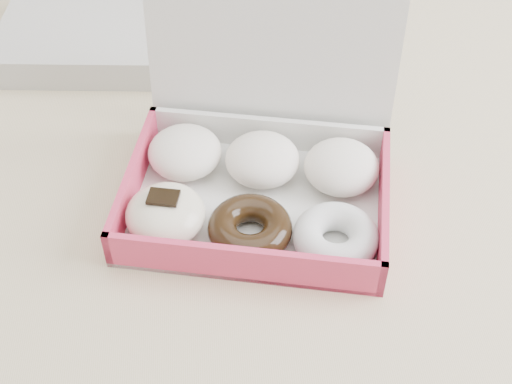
{
  "coord_description": "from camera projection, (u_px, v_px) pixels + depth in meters",
  "views": [
    {
      "loc": [
        -0.05,
        -0.6,
        1.32
      ],
      "look_at": [
        -0.01,
        -0.09,
        0.79
      ],
      "focal_mm": 50.0,
      "sensor_mm": 36.0,
      "label": 1
    }
  ],
  "objects": [
    {
      "name": "table",
      "position": [
        261.0,
        211.0,
        0.88
      ],
      "size": [
        1.2,
        0.8,
        0.75
      ],
      "color": "tan",
      "rests_on": "ground"
    },
    {
      "name": "donut_box",
      "position": [
        256.0,
        176.0,
        0.77
      ],
      "size": [
        0.32,
        0.29,
        0.2
      ],
      "rotation": [
        0.0,
        0.0,
        -0.22
      ],
      "color": "white",
      "rests_on": "table"
    },
    {
      "name": "newspapers",
      "position": [
        97.0,
        34.0,
        0.98
      ],
      "size": [
        0.27,
        0.23,
        0.04
      ],
      "primitive_type": "cube",
      "rotation": [
        0.0,
        0.0,
        -0.1
      ],
      "color": "beige",
      "rests_on": "table"
    }
  ]
}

